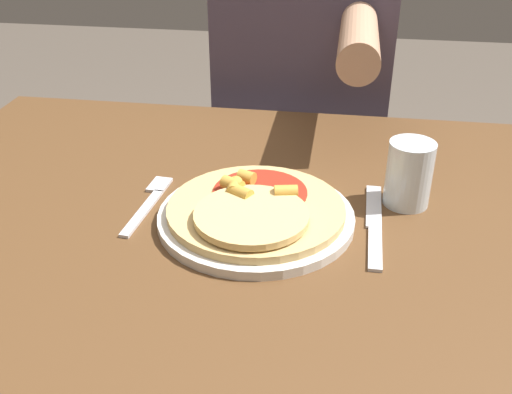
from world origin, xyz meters
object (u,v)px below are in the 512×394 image
at_px(knife, 374,226).
at_px(person_diner, 303,91).
at_px(dining_table, 240,288).
at_px(plate, 256,217).
at_px(drinking_glass, 409,174).
at_px(fork, 149,201).
at_px(pizza, 255,208).

height_order(knife, person_diner, person_diner).
xyz_separation_m(dining_table, plate, (0.02, 0.01, 0.13)).
xyz_separation_m(dining_table, drinking_glass, (0.24, 0.09, 0.17)).
height_order(fork, drinking_glass, drinking_glass).
bearing_deg(dining_table, pizza, 0.86).
bearing_deg(plate, drinking_glass, 21.90).
xyz_separation_m(pizza, person_diner, (0.02, 0.61, -0.04)).
distance_m(fork, person_diner, 0.61).
bearing_deg(drinking_glass, person_diner, 110.53).
height_order(plate, knife, plate).
relative_size(plate, fork, 1.57).
bearing_deg(person_diner, fork, -107.33).
relative_size(pizza, knife, 1.14).
xyz_separation_m(dining_table, person_diner, (0.04, 0.62, 0.10)).
height_order(dining_table, drinking_glass, drinking_glass).
bearing_deg(dining_table, plate, 13.58).
xyz_separation_m(knife, person_diner, (-0.15, 0.60, -0.02)).
xyz_separation_m(dining_table, fork, (-0.14, 0.03, 0.12)).
xyz_separation_m(plate, pizza, (-0.00, -0.01, 0.02)).
height_order(plate, drinking_glass, drinking_glass).
distance_m(dining_table, pizza, 0.14).
height_order(dining_table, person_diner, person_diner).
xyz_separation_m(fork, drinking_glass, (0.38, 0.06, 0.05)).
bearing_deg(dining_table, fork, 166.84).
distance_m(plate, pizza, 0.02).
distance_m(knife, drinking_glass, 0.10).
height_order(dining_table, knife, knife).
xyz_separation_m(plate, knife, (0.17, 0.01, -0.00)).
bearing_deg(fork, drinking_glass, 8.65).
xyz_separation_m(pizza, knife, (0.17, 0.02, -0.02)).
distance_m(pizza, person_diner, 0.62).
distance_m(dining_table, drinking_glass, 0.30).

